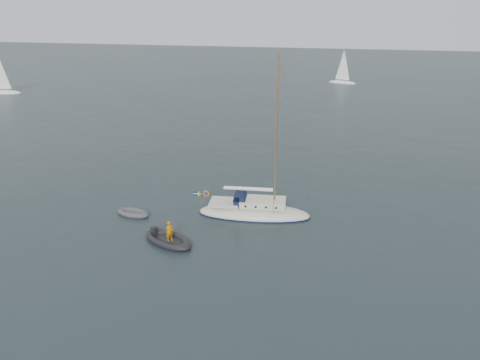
# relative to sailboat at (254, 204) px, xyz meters

# --- Properties ---
(ground) EXTENTS (300.00, 300.00, 0.00)m
(ground) POSITION_rel_sailboat_xyz_m (1.47, -2.98, -0.94)
(ground) COLOR black
(ground) RESTS_ON ground
(sailboat) EXTENTS (8.76, 2.63, 12.48)m
(sailboat) POSITION_rel_sailboat_xyz_m (0.00, 0.00, 0.00)
(sailboat) COLOR beige
(sailboat) RESTS_ON ground
(dinghy) EXTENTS (2.68, 1.21, 0.38)m
(dinghy) POSITION_rel_sailboat_xyz_m (-8.86, -2.04, -0.78)
(dinghy) COLOR #4C4C51
(dinghy) RESTS_ON ground
(rib) EXTENTS (3.89, 1.77, 1.61)m
(rib) POSITION_rel_sailboat_xyz_m (-4.69, -5.52, -0.70)
(rib) COLOR black
(rib) RESTS_ON ground
(distant_yacht_c) EXTENTS (5.55, 2.96, 7.36)m
(distant_yacht_c) POSITION_rel_sailboat_xyz_m (4.29, 66.19, 2.20)
(distant_yacht_c) COLOR white
(distant_yacht_c) RESTS_ON ground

